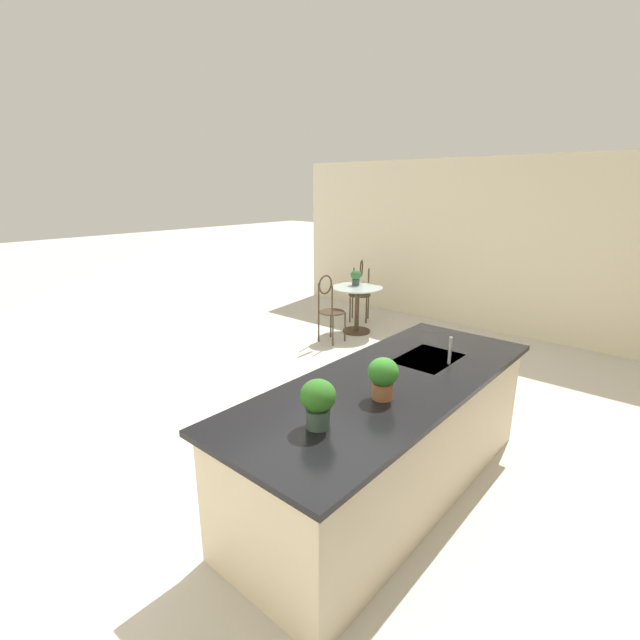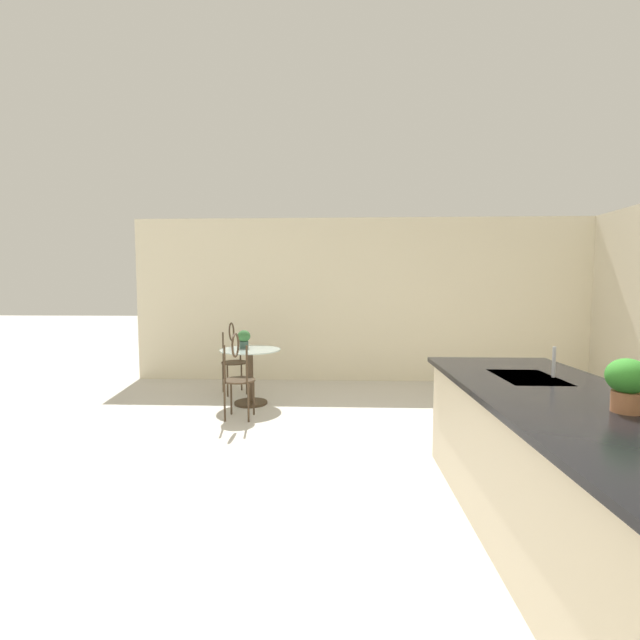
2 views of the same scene
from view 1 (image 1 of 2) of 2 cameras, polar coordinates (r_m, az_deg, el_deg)
name	(u,v)px [view 1 (image 1 of 2)]	position (r m, az deg, el deg)	size (l,w,h in m)	color
ground_plane	(327,435)	(4.39, 0.91, -14.33)	(40.00, 40.00, 0.00)	beige
wall_left_window	(505,247)	(7.61, 22.30, 8.48)	(0.12, 7.80, 2.70)	beige
kitchen_island	(389,435)	(3.52, 8.68, -14.20)	(2.80, 1.06, 0.92)	beige
bistro_table	(357,305)	(7.18, 4.70, 1.89)	(0.80, 0.80, 0.74)	#3D2D1E
chair_near_window	(329,305)	(6.64, 1.20, 1.85)	(0.49, 0.39, 1.04)	#3D2D1E
chair_by_island	(360,288)	(7.85, 5.10, 4.08)	(0.52, 0.51, 1.04)	#3D2D1E
sink_faucet	(450,350)	(3.65, 16.11, -3.72)	(0.02, 0.02, 0.22)	#B2B5BA
potted_plant_on_table	(356,277)	(7.22, 4.56, 5.50)	(0.17, 0.17, 0.24)	#385147
potted_plant_counter_far	(318,401)	(2.59, -0.25, -10.15)	(0.21, 0.21, 0.29)	#385147
potted_plant_counter_near	(383,376)	(2.96, 7.98, -6.99)	(0.20, 0.20, 0.28)	#9E603D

